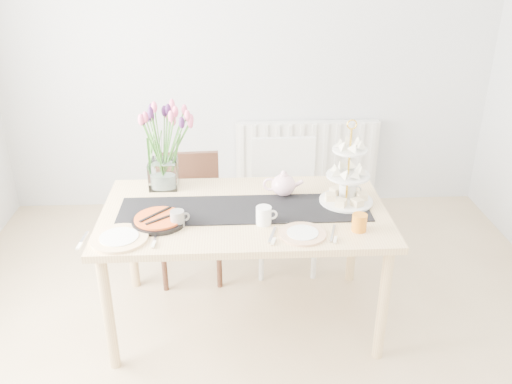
{
  "coord_description": "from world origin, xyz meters",
  "views": [
    {
      "loc": [
        -0.14,
        -2.07,
        2.15
      ],
      "look_at": [
        -0.01,
        0.58,
        0.88
      ],
      "focal_mm": 38.0,
      "sensor_mm": 36.0,
      "label": 1
    }
  ],
  "objects_px": {
    "radiator": "(306,156)",
    "chair_white": "(284,194)",
    "chair_brown": "(190,207)",
    "cream_jug": "(347,191)",
    "tart_tin": "(159,220)",
    "plate_left": "(119,238)",
    "dining_table": "(245,222)",
    "mug_grey": "(177,219)",
    "tulip_vase": "(160,133)",
    "mug_orange": "(359,223)",
    "cake_stand": "(347,183)",
    "teapot": "(283,185)",
    "plate_right": "(303,234)",
    "mug_white": "(264,216)"
  },
  "relations": [
    {
      "from": "radiator",
      "to": "chair_white",
      "type": "bearing_deg",
      "value": -107.3
    },
    {
      "from": "chair_brown",
      "to": "chair_white",
      "type": "xyz_separation_m",
      "value": [
        0.65,
        0.08,
        0.04
      ]
    },
    {
      "from": "chair_white",
      "to": "cream_jug",
      "type": "xyz_separation_m",
      "value": [
        0.31,
        -0.55,
        0.28
      ]
    },
    {
      "from": "tart_tin",
      "to": "plate_left",
      "type": "relative_size",
      "value": 1.0
    },
    {
      "from": "dining_table",
      "to": "mug_grey",
      "type": "height_order",
      "value": "mug_grey"
    },
    {
      "from": "dining_table",
      "to": "tulip_vase",
      "type": "height_order",
      "value": "tulip_vase"
    },
    {
      "from": "chair_brown",
      "to": "mug_orange",
      "type": "height_order",
      "value": "mug_orange"
    },
    {
      "from": "cream_jug",
      "to": "mug_orange",
      "type": "distance_m",
      "value": 0.38
    },
    {
      "from": "tart_tin",
      "to": "mug_grey",
      "type": "relative_size",
      "value": 3.29
    },
    {
      "from": "dining_table",
      "to": "mug_orange",
      "type": "xyz_separation_m",
      "value": [
        0.59,
        -0.26,
        0.12
      ]
    },
    {
      "from": "cake_stand",
      "to": "teapot",
      "type": "bearing_deg",
      "value": 162.85
    },
    {
      "from": "radiator",
      "to": "tulip_vase",
      "type": "height_order",
      "value": "tulip_vase"
    },
    {
      "from": "cream_jug",
      "to": "tart_tin",
      "type": "bearing_deg",
      "value": -166.55
    },
    {
      "from": "mug_grey",
      "to": "plate_right",
      "type": "bearing_deg",
      "value": -34.96
    },
    {
      "from": "tart_tin",
      "to": "cream_jug",
      "type": "bearing_deg",
      "value": 12.84
    },
    {
      "from": "mug_orange",
      "to": "dining_table",
      "type": "bearing_deg",
      "value": 110.69
    },
    {
      "from": "chair_brown",
      "to": "plate_left",
      "type": "xyz_separation_m",
      "value": [
        -0.29,
        -0.88,
        0.28
      ]
    },
    {
      "from": "cream_jug",
      "to": "mug_grey",
      "type": "relative_size",
      "value": 1.11
    },
    {
      "from": "mug_grey",
      "to": "plate_right",
      "type": "relative_size",
      "value": 0.37
    },
    {
      "from": "cream_jug",
      "to": "plate_left",
      "type": "xyz_separation_m",
      "value": [
        -1.25,
        -0.41,
        -0.04
      ]
    },
    {
      "from": "chair_white",
      "to": "plate_right",
      "type": "bearing_deg",
      "value": -91.38
    },
    {
      "from": "chair_white",
      "to": "plate_left",
      "type": "xyz_separation_m",
      "value": [
        -0.94,
        -0.96,
        0.24
      ]
    },
    {
      "from": "plate_left",
      "to": "mug_white",
      "type": "bearing_deg",
      "value": 9.93
    },
    {
      "from": "chair_brown",
      "to": "tart_tin",
      "type": "relative_size",
      "value": 2.84
    },
    {
      "from": "radiator",
      "to": "plate_left",
      "type": "height_order",
      "value": "plate_left"
    },
    {
      "from": "mug_orange",
      "to": "mug_white",
      "type": "bearing_deg",
      "value": 123.47
    },
    {
      "from": "radiator",
      "to": "cream_jug",
      "type": "distance_m",
      "value": 1.49
    },
    {
      "from": "mug_orange",
      "to": "plate_right",
      "type": "xyz_separation_m",
      "value": [
        -0.3,
        -0.03,
        -0.04
      ]
    },
    {
      "from": "chair_brown",
      "to": "plate_left",
      "type": "distance_m",
      "value": 0.97
    },
    {
      "from": "cream_jug",
      "to": "tart_tin",
      "type": "xyz_separation_m",
      "value": [
        -1.07,
        -0.24,
        -0.03
      ]
    },
    {
      "from": "chair_brown",
      "to": "chair_white",
      "type": "relative_size",
      "value": 0.93
    },
    {
      "from": "plate_left",
      "to": "mug_orange",
      "type": "bearing_deg",
      "value": 1.55
    },
    {
      "from": "radiator",
      "to": "chair_brown",
      "type": "xyz_separation_m",
      "value": [
        -0.93,
        -0.97,
        0.03
      ]
    },
    {
      "from": "tart_tin",
      "to": "teapot",
      "type": "bearing_deg",
      "value": 23.16
    },
    {
      "from": "cake_stand",
      "to": "teapot",
      "type": "height_order",
      "value": "cake_stand"
    },
    {
      "from": "tulip_vase",
      "to": "cream_jug",
      "type": "bearing_deg",
      "value": -11.79
    },
    {
      "from": "tart_tin",
      "to": "mug_white",
      "type": "bearing_deg",
      "value": -3.66
    },
    {
      "from": "chair_white",
      "to": "plate_right",
      "type": "height_order",
      "value": "chair_white"
    },
    {
      "from": "radiator",
      "to": "tulip_vase",
      "type": "distance_m",
      "value": 1.74
    },
    {
      "from": "cream_jug",
      "to": "mug_orange",
      "type": "relative_size",
      "value": 1.06
    },
    {
      "from": "plate_right",
      "to": "teapot",
      "type": "bearing_deg",
      "value": 96.83
    },
    {
      "from": "chair_brown",
      "to": "plate_left",
      "type": "relative_size",
      "value": 2.83
    },
    {
      "from": "chair_white",
      "to": "cake_stand",
      "type": "bearing_deg",
      "value": -65.49
    },
    {
      "from": "chair_white",
      "to": "mug_orange",
      "type": "bearing_deg",
      "value": -73.49
    },
    {
      "from": "dining_table",
      "to": "chair_white",
      "type": "height_order",
      "value": "chair_white"
    },
    {
      "from": "teapot",
      "to": "cream_jug",
      "type": "distance_m",
      "value": 0.37
    },
    {
      "from": "teapot",
      "to": "mug_grey",
      "type": "xyz_separation_m",
      "value": [
        -0.59,
        -0.34,
        -0.03
      ]
    },
    {
      "from": "dining_table",
      "to": "tart_tin",
      "type": "bearing_deg",
      "value": -164.37
    },
    {
      "from": "tulip_vase",
      "to": "tart_tin",
      "type": "relative_size",
      "value": 2.14
    },
    {
      "from": "chair_white",
      "to": "teapot",
      "type": "xyz_separation_m",
      "value": [
        -0.06,
        -0.5,
        0.3
      ]
    }
  ]
}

